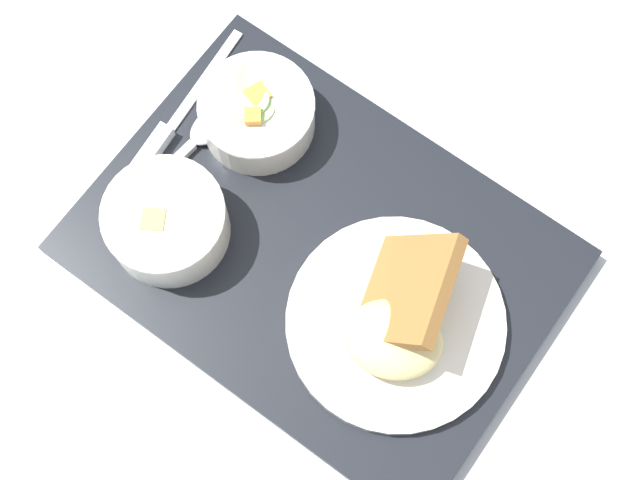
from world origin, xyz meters
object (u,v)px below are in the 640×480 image
(spoon, at_px, (197,140))
(knife, at_px, (161,139))
(bowl_salad, at_px, (257,111))
(plate_main, at_px, (396,322))
(bowl_soup, at_px, (166,221))

(spoon, bearing_deg, knife, 131.18)
(bowl_salad, relative_size, knife, 0.58)
(plate_main, xyz_separation_m, spoon, (-0.27, 0.03, -0.01))
(bowl_salad, height_order, bowl_soup, same)
(bowl_salad, bearing_deg, plate_main, -19.13)
(plate_main, bearing_deg, bowl_soup, -165.06)
(bowl_soup, bearing_deg, plate_main, 14.94)
(bowl_soup, xyz_separation_m, spoon, (-0.04, 0.09, -0.03))
(bowl_salad, distance_m, spoon, 0.07)
(bowl_soup, xyz_separation_m, knife, (-0.07, 0.06, -0.03))
(bowl_salad, relative_size, plate_main, 0.56)
(bowl_salad, height_order, spoon, bowl_salad)
(knife, bearing_deg, plate_main, -98.56)
(spoon, bearing_deg, bowl_soup, -150.46)
(knife, bearing_deg, bowl_soup, -140.40)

